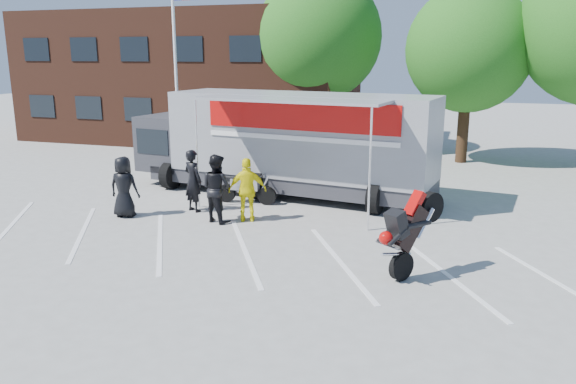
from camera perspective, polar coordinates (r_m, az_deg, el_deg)
The scene contains 13 objects.
ground at distance 13.24m, azimuth -6.83°, elevation -7.24°, with size 100.00×100.00×0.00m, color #9E9E99.
parking_bay_lines at distance 14.10m, azimuth -5.13°, elevation -5.85°, with size 18.00×5.00×0.01m, color white.
office_building at distance 32.97m, azimuth -9.83°, elevation 11.44°, with size 18.00×8.00×7.00m, color #4B2518.
flagpole at distance 24.12m, azimuth -10.89°, elevation 14.31°, with size 1.61×0.12×8.00m.
tree_left at distance 28.16m, azimuth 3.11°, elevation 15.46°, with size 6.12×6.12×8.64m.
tree_mid at distance 26.19m, azimuth 17.89°, elevation 13.60°, with size 5.44×5.44×7.68m.
transporter_truck at distance 19.54m, azimuth -0.07°, elevation -0.23°, with size 10.94×5.27×3.48m, color gray, non-canonical shape.
parked_motorcycle at distance 18.39m, azimuth -4.22°, elevation -1.16°, with size 0.68×2.03×1.06m, color #B3B3B8, non-canonical shape.
stunt_bike_rider at distance 12.94m, azimuth 13.42°, elevation -8.04°, with size 0.83×1.76×2.07m, color black, non-canonical shape.
spectator_leather_a at distance 17.34m, azimuth -16.33°, elevation 0.50°, with size 0.89×0.58×1.83m, color black.
spectator_leather_b at distance 17.47m, azimuth -9.62°, elevation 1.14°, with size 0.70×0.46×1.93m, color black.
spectator_leather_c at distance 16.27m, azimuth -7.26°, elevation 0.39°, with size 0.96×0.75×1.98m, color black.
spectator_hivis at distance 16.21m, azimuth -4.14°, elevation 0.20°, with size 1.09×0.46×1.86m, color #FFF10D.
Camera 1 is at (5.27, -11.19, 4.73)m, focal length 35.00 mm.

